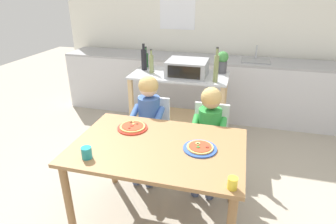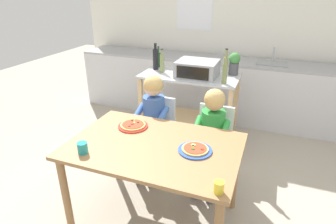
% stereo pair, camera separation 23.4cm
% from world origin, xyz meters
% --- Properties ---
extents(ground_plane, '(10.84, 10.84, 0.00)m').
position_xyz_m(ground_plane, '(0.00, 1.08, 0.00)').
color(ground_plane, '#A89E8C').
extents(back_wall_tiled, '(4.78, 0.14, 2.70)m').
position_xyz_m(back_wall_tiled, '(-0.00, 2.77, 1.35)').
color(back_wall_tiled, white).
rests_on(back_wall_tiled, ground).
extents(kitchen_counter, '(4.30, 0.60, 1.10)m').
position_xyz_m(kitchen_counter, '(0.00, 2.36, 0.45)').
color(kitchen_counter, silver).
rests_on(kitchen_counter, ground).
extents(kitchen_island_cart, '(1.18, 0.60, 0.90)m').
position_xyz_m(kitchen_island_cart, '(-0.16, 1.45, 0.61)').
color(kitchen_island_cart, '#B7BABF').
rests_on(kitchen_island_cart, ground).
extents(toaster_oven, '(0.47, 0.41, 0.18)m').
position_xyz_m(toaster_oven, '(-0.06, 1.42, 0.99)').
color(toaster_oven, '#999BA0').
rests_on(toaster_oven, kitchen_island_cart).
extents(bottle_dark_olive_oil, '(0.05, 0.05, 0.29)m').
position_xyz_m(bottle_dark_olive_oil, '(-0.50, 1.41, 1.02)').
color(bottle_dark_olive_oil, olive).
rests_on(bottle_dark_olive_oil, kitchen_island_cart).
extents(bottle_tall_green_wine, '(0.05, 0.05, 0.39)m').
position_xyz_m(bottle_tall_green_wine, '(0.30, 1.26, 1.06)').
color(bottle_tall_green_wine, olive).
rests_on(bottle_tall_green_wine, kitchen_island_cart).
extents(bottle_squat_spirits, '(0.07, 0.07, 0.33)m').
position_xyz_m(bottle_squat_spirits, '(-0.64, 1.52, 1.04)').
color(bottle_squat_spirits, black).
rests_on(bottle_squat_spirits, kitchen_island_cart).
extents(bottle_brown_beer, '(0.06, 0.06, 0.27)m').
position_xyz_m(bottle_brown_beer, '(-0.66, 1.66, 1.00)').
color(bottle_brown_beer, '#1E4723').
rests_on(bottle_brown_beer, kitchen_island_cart).
extents(potted_herb_plant, '(0.14, 0.14, 0.27)m').
position_xyz_m(potted_herb_plant, '(0.33, 1.64, 1.04)').
color(potted_herb_plant, '#4C4C51').
rests_on(potted_herb_plant, kitchen_island_cart).
extents(dining_table, '(1.33, 0.89, 0.76)m').
position_xyz_m(dining_table, '(0.00, 0.00, 0.66)').
color(dining_table, olive).
rests_on(dining_table, ground).
extents(dining_chair_left, '(0.36, 0.36, 0.81)m').
position_xyz_m(dining_chair_left, '(-0.29, 0.72, 0.48)').
color(dining_chair_left, silver).
rests_on(dining_chair_left, ground).
extents(dining_chair_right, '(0.36, 0.36, 0.81)m').
position_xyz_m(dining_chair_right, '(0.32, 0.70, 0.48)').
color(dining_chair_right, silver).
rests_on(dining_chair_right, ground).
extents(child_in_blue_striped_shirt, '(0.32, 0.42, 1.08)m').
position_xyz_m(child_in_blue_striped_shirt, '(-0.29, 0.61, 0.70)').
color(child_in_blue_striped_shirt, '#424C6B').
rests_on(child_in_blue_striped_shirt, ground).
extents(child_in_green_shirt, '(0.32, 0.42, 1.02)m').
position_xyz_m(child_in_green_shirt, '(0.32, 0.58, 0.67)').
color(child_in_green_shirt, '#424C6B').
rests_on(child_in_green_shirt, ground).
extents(pizza_plate_red_rimmed, '(0.26, 0.26, 0.03)m').
position_xyz_m(pizza_plate_red_rimmed, '(-0.29, 0.21, 0.77)').
color(pizza_plate_red_rimmed, red).
rests_on(pizza_plate_red_rimmed, dining_table).
extents(pizza_plate_blue_rimmed, '(0.26, 0.26, 0.03)m').
position_xyz_m(pizza_plate_blue_rimmed, '(0.32, 0.02, 0.77)').
color(pizza_plate_blue_rimmed, '#3356B7').
rests_on(pizza_plate_blue_rimmed, dining_table).
extents(drinking_cup_yellow, '(0.06, 0.06, 0.08)m').
position_xyz_m(drinking_cup_yellow, '(0.58, -0.38, 0.80)').
color(drinking_cup_yellow, yellow).
rests_on(drinking_cup_yellow, dining_table).
extents(drinking_cup_teal, '(0.08, 0.08, 0.09)m').
position_xyz_m(drinking_cup_teal, '(-0.44, -0.30, 0.80)').
color(drinking_cup_teal, teal).
rests_on(drinking_cup_teal, dining_table).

